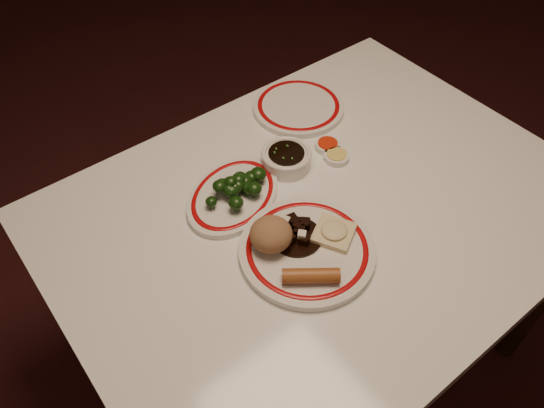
{
  "coord_description": "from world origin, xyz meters",
  "views": [
    {
      "loc": [
        -0.59,
        -0.56,
        1.66
      ],
      "look_at": [
        -0.12,
        0.04,
        0.8
      ],
      "focal_mm": 35.0,
      "sensor_mm": 36.0,
      "label": 1
    }
  ],
  "objects": [
    {
      "name": "mustard_dish",
      "position": [
        0.13,
        0.1,
        0.76
      ],
      "size": [
        0.06,
        0.06,
        0.02
      ],
      "color": "silver",
      "rests_on": "dining_table"
    },
    {
      "name": "far_plate",
      "position": [
        0.18,
        0.31,
        0.76
      ],
      "size": [
        0.32,
        0.32,
        0.02
      ],
      "color": "silver",
      "rests_on": "dining_table"
    },
    {
      "name": "broccoli_plate",
      "position": [
        -0.15,
        0.15,
        0.76
      ],
      "size": [
        0.32,
        0.3,
        0.02
      ],
      "color": "silver",
      "rests_on": "dining_table"
    },
    {
      "name": "spring_roll",
      "position": [
        -0.16,
        -0.14,
        0.78
      ],
      "size": [
        0.11,
        0.09,
        0.03
      ],
      "primitive_type": "cylinder",
      "rotation": [
        1.57,
        0.0,
        0.93
      ],
      "color": "#965225",
      "rests_on": "main_plate"
    },
    {
      "name": "stirfry_heap",
      "position": [
        -0.11,
        -0.04,
        0.78
      ],
      "size": [
        0.11,
        0.11,
        0.03
      ],
      "color": "black",
      "rests_on": "main_plate"
    },
    {
      "name": "soy_bowl",
      "position": [
        0.02,
        0.16,
        0.77
      ],
      "size": [
        0.12,
        0.12,
        0.04
      ],
      "color": "silver",
      "rests_on": "dining_table"
    },
    {
      "name": "ground",
      "position": [
        0.0,
        0.0,
        0.0
      ],
      "size": [
        7.0,
        7.0,
        0.0
      ],
      "primitive_type": "plane",
      "color": "black",
      "rests_on": "ground"
    },
    {
      "name": "broccoli_pile",
      "position": [
        -0.14,
        0.14,
        0.79
      ],
      "size": [
        0.16,
        0.1,
        0.05
      ],
      "color": "#23471C",
      "rests_on": "broccoli_plate"
    },
    {
      "name": "sweet_sour_dish",
      "position": [
        0.14,
        0.14,
        0.76
      ],
      "size": [
        0.06,
        0.06,
        0.02
      ],
      "color": "silver",
      "rests_on": "dining_table"
    },
    {
      "name": "fried_wonton",
      "position": [
        -0.05,
        -0.09,
        0.78
      ],
      "size": [
        0.11,
        0.11,
        0.02
      ],
      "color": "beige",
      "rests_on": "main_plate"
    },
    {
      "name": "rice_mound",
      "position": [
        -0.17,
        -0.02,
        0.8
      ],
      "size": [
        0.09,
        0.09,
        0.07
      ],
      "primitive_type": "ellipsoid",
      "color": "#956946",
      "rests_on": "main_plate"
    },
    {
      "name": "dining_table",
      "position": [
        0.0,
        0.0,
        0.66
      ],
      "size": [
        1.2,
        0.9,
        0.75
      ],
      "color": "white",
      "rests_on": "ground"
    },
    {
      "name": "main_plate",
      "position": [
        -0.12,
        -0.08,
        0.76
      ],
      "size": [
        0.38,
        0.38,
        0.02
      ],
      "color": "silver",
      "rests_on": "dining_table"
    }
  ]
}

